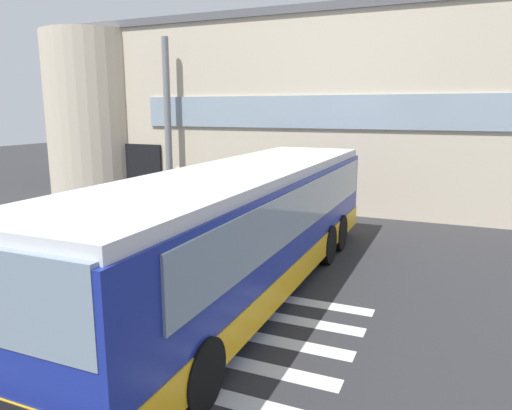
{
  "coord_description": "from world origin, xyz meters",
  "views": [
    {
      "loc": [
        5.48,
        -11.18,
        3.89
      ],
      "look_at": [
        0.83,
        -0.34,
        1.5
      ],
      "focal_mm": 33.16,
      "sensor_mm": 36.0,
      "label": 1
    }
  ],
  "objects": [
    {
      "name": "terminal_building",
      "position": [
        -0.69,
        11.62,
        3.79
      ],
      "size": [
        23.3,
        13.8,
        7.6
      ],
      "color": "beige",
      "rests_on": "ground"
    },
    {
      "name": "passenger_by_doorway",
      "position": [
        -3.69,
        4.56,
        0.96
      ],
      "size": [
        0.53,
        0.48,
        1.68
      ],
      "color": "#2D2D33",
      "rests_on": "ground"
    },
    {
      "name": "ground_plane",
      "position": [
        0.0,
        0.0,
        -0.01
      ],
      "size": [
        80.0,
        90.0,
        0.02
      ],
      "primitive_type": "cube",
      "color": "#2B2B2D",
      "rests_on": "ground"
    },
    {
      "name": "entry_support_column",
      "position": [
        -5.56,
        5.4,
        3.36
      ],
      "size": [
        0.28,
        0.28,
        6.72
      ],
      "primitive_type": "cylinder",
      "color": "slate",
      "rests_on": "ground"
    },
    {
      "name": "passenger_near_column",
      "position": [
        -4.76,
        4.8,
        0.93
      ],
      "size": [
        0.42,
        0.47,
        1.68
      ],
      "color": "#2D2D33",
      "rests_on": "ground"
    },
    {
      "name": "bay_paint_stripes",
      "position": [
        2.0,
        -4.2,
        0.0
      ],
      "size": [
        4.4,
        3.96,
        0.01
      ],
      "color": "silver",
      "rests_on": "ground"
    },
    {
      "name": "bus_main_foreground",
      "position": [
        1.38,
        -2.37,
        1.34
      ],
      "size": [
        3.04,
        12.09,
        2.7
      ],
      "color": "navy",
      "rests_on": "ground"
    }
  ]
}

